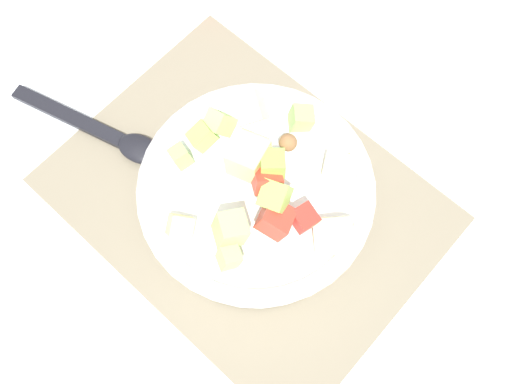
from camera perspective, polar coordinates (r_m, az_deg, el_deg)
name	(u,v)px	position (r m, az deg, el deg)	size (l,w,h in m)	color
ground_plane	(246,199)	(0.70, -0.98, -0.72)	(2.40, 2.40, 0.00)	silver
placemat	(246,199)	(0.69, -0.98, -0.63)	(0.43, 0.32, 0.01)	#756B56
salad_bowl	(257,194)	(0.65, 0.06, -0.20)	(0.26, 0.26, 0.12)	white
serving_spoon	(110,135)	(0.74, -13.90, 5.33)	(0.21, 0.08, 0.01)	black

